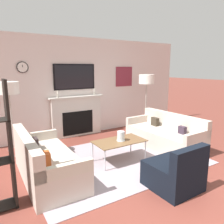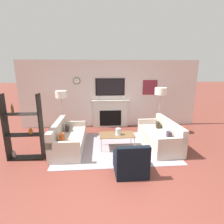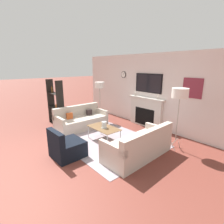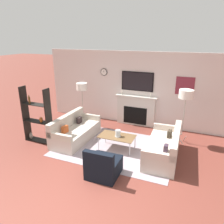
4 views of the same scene
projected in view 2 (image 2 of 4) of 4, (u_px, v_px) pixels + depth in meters
ground_plane at (126, 199)px, 3.24m from camera, size 60.00×60.00×0.00m
fireplace_wall at (110, 97)px, 7.15m from camera, size 7.25×0.28×2.70m
area_rug at (115, 147)px, 5.41m from camera, size 3.45×2.44×0.01m
couch_left at (68, 140)px, 5.23m from camera, size 0.86×1.87×0.81m
couch_right at (160, 137)px, 5.45m from camera, size 0.90×1.93×0.80m
armchair at (131, 162)px, 4.00m from camera, size 0.74×0.76×0.76m
coffee_table at (117, 135)px, 5.25m from camera, size 1.04×0.58×0.44m
hurricane_candle at (118, 132)px, 5.21m from camera, size 0.17×0.17×0.20m
floor_lamp_left at (61, 95)px, 6.03m from camera, size 0.39×0.39×1.63m
floor_lamp_right at (161, 92)px, 6.28m from camera, size 0.43×0.43×1.71m
shelf_unit at (23, 130)px, 4.54m from camera, size 0.93×0.28×1.75m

